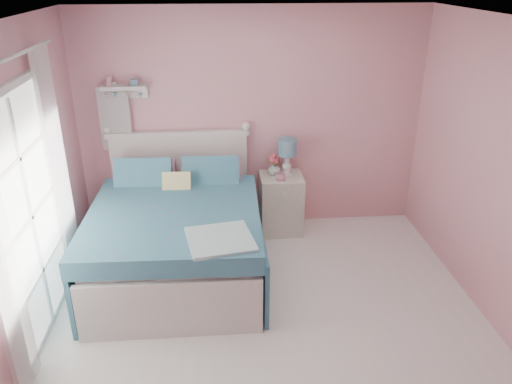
{
  "coord_description": "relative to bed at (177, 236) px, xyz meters",
  "views": [
    {
      "loc": [
        -0.43,
        -3.38,
        2.95
      ],
      "look_at": [
        -0.04,
        1.2,
        0.88
      ],
      "focal_mm": 35.0,
      "sensor_mm": 36.0,
      "label": 1
    }
  ],
  "objects": [
    {
      "name": "floor",
      "position": [
        0.86,
        -1.19,
        -0.41
      ],
      "size": [
        4.5,
        4.5,
        0.0
      ],
      "primitive_type": "plane",
      "color": "white",
      "rests_on": "ground"
    },
    {
      "name": "room_shell",
      "position": [
        0.86,
        -1.19,
        1.17
      ],
      "size": [
        4.5,
        4.5,
        4.5
      ],
      "color": "pink",
      "rests_on": "floor"
    },
    {
      "name": "bed",
      "position": [
        0.0,
        0.0,
        0.0
      ],
      "size": [
        1.72,
        2.14,
        1.23
      ],
      "rotation": [
        0.0,
        0.0,
        -0.03
      ],
      "color": "silver",
      "rests_on": "floor"
    },
    {
      "name": "nightstand",
      "position": [
        1.19,
        0.8,
        -0.05
      ],
      "size": [
        0.5,
        0.49,
        0.72
      ],
      "color": "beige",
      "rests_on": "floor"
    },
    {
      "name": "table_lamp",
      "position": [
        1.26,
        0.86,
        0.61
      ],
      "size": [
        0.22,
        0.22,
        0.43
      ],
      "color": "white",
      "rests_on": "nightstand"
    },
    {
      "name": "vase",
      "position": [
        1.11,
        0.85,
        0.38
      ],
      "size": [
        0.2,
        0.2,
        0.16
      ],
      "primitive_type": "imported",
      "rotation": [
        0.0,
        0.0,
        -0.35
      ],
      "color": "silver",
      "rests_on": "nightstand"
    },
    {
      "name": "teacup",
      "position": [
        1.16,
        0.67,
        0.35
      ],
      "size": [
        0.14,
        0.14,
        0.09
      ],
      "primitive_type": "imported",
      "rotation": [
        0.0,
        0.0,
        0.34
      ],
      "color": "pink",
      "rests_on": "nightstand"
    },
    {
      "name": "roses",
      "position": [
        1.1,
        0.84,
        0.5
      ],
      "size": [
        0.14,
        0.11,
        0.12
      ],
      "color": "#D94A5A",
      "rests_on": "vase"
    },
    {
      "name": "wall_shelf",
      "position": [
        -0.55,
        1.0,
        1.32
      ],
      "size": [
        0.5,
        0.15,
        0.25
      ],
      "color": "silver",
      "rests_on": "room_shell"
    },
    {
      "name": "hanging_dress",
      "position": [
        -0.69,
        0.99,
        0.99
      ],
      "size": [
        0.34,
        0.03,
        0.72
      ],
      "primitive_type": "cube",
      "color": "white",
      "rests_on": "room_shell"
    },
    {
      "name": "french_door",
      "position": [
        -1.11,
        -0.79,
        0.66
      ],
      "size": [
        0.04,
        1.32,
        2.16
      ],
      "color": "silver",
      "rests_on": "floor"
    },
    {
      "name": "curtain_far",
      "position": [
        -1.06,
        -0.04,
        0.77
      ],
      "size": [
        0.04,
        0.4,
        2.32
      ],
      "primitive_type": "cube",
      "color": "white",
      "rests_on": "floor"
    }
  ]
}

